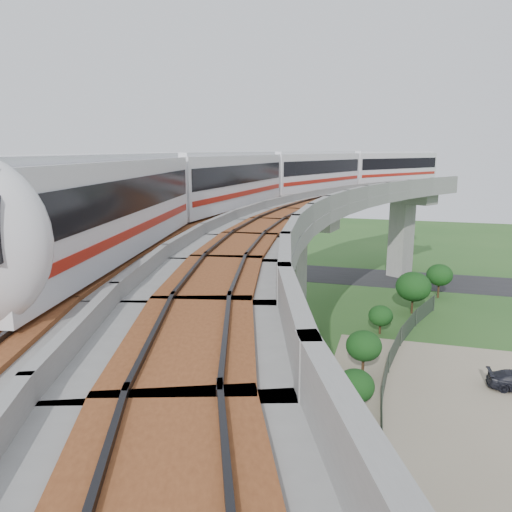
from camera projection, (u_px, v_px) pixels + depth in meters
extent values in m
plane|color=#2A5421|center=(237.00, 390.00, 30.03)|extent=(160.00, 160.00, 0.00)
cube|color=gray|center=(496.00, 446.00, 24.33)|extent=(18.00, 26.00, 0.04)
cube|color=#232326|center=(318.00, 274.00, 58.20)|extent=(60.00, 8.00, 0.03)
cube|color=#99968E|center=(401.00, 240.00, 56.52)|extent=(2.86, 2.93, 8.40)
cube|color=#99968E|center=(404.00, 197.00, 55.52)|extent=(7.21, 5.74, 1.20)
cube|color=#99968E|center=(290.00, 281.00, 38.69)|extent=(2.35, 2.51, 8.40)
cube|color=#99968E|center=(291.00, 220.00, 37.69)|extent=(7.31, 3.58, 1.20)
cube|color=#99968E|center=(173.00, 416.00, 19.12)|extent=(2.35, 2.51, 8.40)
cube|color=#99968E|center=(168.00, 296.00, 18.12)|extent=(7.31, 3.58, 1.20)
cube|color=gray|center=(374.00, 191.00, 51.17)|extent=(16.42, 20.91, 0.80)
cube|color=gray|center=(339.00, 181.00, 53.82)|extent=(8.66, 17.08, 1.00)
cube|color=gray|center=(415.00, 184.00, 48.15)|extent=(8.66, 17.08, 1.00)
cube|color=brown|center=(356.00, 186.00, 52.53)|extent=(10.68, 18.08, 0.12)
cube|color=black|center=(356.00, 185.00, 52.50)|extent=(9.69, 17.59, 0.12)
cube|color=brown|center=(394.00, 188.00, 49.63)|extent=(10.68, 18.08, 0.12)
cube|color=black|center=(395.00, 187.00, 49.60)|extent=(9.69, 17.59, 0.12)
cube|color=gray|center=(284.00, 208.00, 36.32)|extent=(11.77, 20.03, 0.80)
cube|color=gray|center=(232.00, 194.00, 37.91)|extent=(3.22, 18.71, 1.00)
cube|color=gray|center=(342.00, 198.00, 34.36)|extent=(3.22, 18.71, 1.00)
cube|color=brown|center=(257.00, 201.00, 37.13)|extent=(5.44, 19.05, 0.12)
cube|color=black|center=(257.00, 199.00, 37.11)|extent=(4.35, 18.88, 0.12)
cube|color=brown|center=(313.00, 203.00, 35.32)|extent=(5.44, 19.05, 0.12)
cube|color=black|center=(313.00, 202.00, 35.29)|extent=(4.35, 18.88, 0.12)
cube|color=gray|center=(177.00, 261.00, 19.18)|extent=(11.77, 20.03, 0.80)
cube|color=gray|center=(70.00, 235.00, 19.54)|extent=(3.22, 18.71, 1.00)
cube|color=gray|center=(289.00, 241.00, 18.45)|extent=(3.22, 18.71, 1.00)
cube|color=brown|center=(122.00, 248.00, 19.36)|extent=(5.44, 19.05, 0.12)
cube|color=black|center=(121.00, 245.00, 19.34)|extent=(4.35, 18.88, 0.12)
cube|color=brown|center=(233.00, 251.00, 18.80)|extent=(5.44, 19.05, 0.12)
cube|color=black|center=(233.00, 248.00, 18.78)|extent=(4.35, 18.88, 0.12)
cube|color=silver|center=(97.00, 208.00, 17.06)|extent=(5.41, 15.24, 3.20)
cube|color=silver|center=(94.00, 157.00, 16.71)|extent=(4.74, 14.40, 0.22)
cube|color=black|center=(96.00, 195.00, 16.97)|extent=(5.36, 14.66, 1.15)
cube|color=#AE1D11|center=(98.00, 230.00, 17.22)|extent=(5.36, 14.66, 0.30)
cube|color=black|center=(100.00, 250.00, 17.37)|extent=(4.21, 12.88, 0.28)
cube|color=silver|center=(225.00, 181.00, 31.90)|extent=(3.69, 15.15, 3.20)
cube|color=silver|center=(224.00, 154.00, 31.54)|extent=(3.10, 14.36, 0.22)
cube|color=black|center=(225.00, 174.00, 31.81)|extent=(3.71, 14.55, 1.15)
cube|color=#AE1D11|center=(225.00, 193.00, 32.06)|extent=(3.71, 14.55, 0.30)
cube|color=black|center=(225.00, 204.00, 32.20)|extent=(2.74, 12.85, 0.28)
cube|color=silver|center=(312.00, 172.00, 45.44)|extent=(7.24, 15.09, 3.20)
cube|color=silver|center=(312.00, 153.00, 45.08)|extent=(6.49, 14.21, 0.22)
cube|color=black|center=(312.00, 167.00, 45.34)|extent=(7.11, 14.54, 1.15)
cube|color=#AE1D11|center=(312.00, 180.00, 45.59)|extent=(7.11, 14.54, 0.30)
cube|color=black|center=(312.00, 188.00, 45.74)|extent=(5.78, 12.71, 0.28)
cube|color=silver|center=(391.00, 167.00, 56.82)|extent=(10.34, 14.10, 3.20)
cube|color=silver|center=(392.00, 152.00, 56.47)|extent=(9.48, 13.18, 0.22)
cube|color=black|center=(391.00, 163.00, 56.73)|extent=(10.07, 13.62, 1.15)
cube|color=#AE1D11|center=(391.00, 174.00, 56.98)|extent=(10.07, 13.62, 0.30)
cube|color=black|center=(390.00, 180.00, 57.13)|extent=(8.46, 11.77, 0.28)
cylinder|color=#2D382D|center=(434.00, 303.00, 44.65)|extent=(0.08, 0.08, 1.50)
cube|color=#2D382D|center=(425.00, 310.00, 42.71)|extent=(1.69, 4.77, 1.40)
cylinder|color=#2D382D|center=(416.00, 318.00, 40.71)|extent=(0.08, 0.08, 1.50)
cube|color=#2D382D|center=(408.00, 327.00, 38.65)|extent=(1.23, 4.91, 1.40)
cylinder|color=#2D382D|center=(401.00, 337.00, 36.52)|extent=(0.08, 0.08, 1.50)
cube|color=#2D382D|center=(395.00, 349.00, 34.35)|extent=(0.75, 4.99, 1.40)
cylinder|color=#2D382D|center=(389.00, 363.00, 32.12)|extent=(0.08, 0.08, 1.50)
cube|color=#2D382D|center=(385.00, 379.00, 29.86)|extent=(0.27, 5.04, 1.40)
cylinder|color=#2D382D|center=(382.00, 398.00, 27.55)|extent=(0.08, 0.08, 1.50)
cube|color=#2D382D|center=(382.00, 421.00, 25.22)|extent=(0.27, 5.04, 1.40)
cylinder|color=#2D382D|center=(383.00, 449.00, 22.85)|extent=(0.08, 0.08, 1.50)
cube|color=#2D382D|center=(388.00, 484.00, 20.47)|extent=(0.75, 4.99, 1.40)
cylinder|color=#382314|center=(438.00, 290.00, 48.63)|extent=(0.18, 0.18, 1.56)
ellipsoid|color=#103312|center=(440.00, 275.00, 48.31)|extent=(2.48, 2.48, 2.11)
cylinder|color=#382314|center=(412.00, 305.00, 43.98)|extent=(0.18, 0.18, 1.55)
ellipsoid|color=#103312|center=(413.00, 287.00, 43.63)|extent=(3.04, 3.04, 2.58)
cylinder|color=#382314|center=(380.00, 328.00, 39.16)|extent=(0.18, 0.18, 0.92)
ellipsoid|color=#103312|center=(381.00, 316.00, 38.95)|extent=(1.90, 1.90, 1.61)
cylinder|color=#382314|center=(363.00, 367.00, 31.44)|extent=(0.18, 0.18, 1.52)
ellipsoid|color=#103312|center=(364.00, 346.00, 31.14)|extent=(2.24, 2.24, 1.90)
cylinder|color=#382314|center=(354.00, 411.00, 26.10)|extent=(0.18, 0.18, 1.62)
ellipsoid|color=#103312|center=(355.00, 386.00, 25.81)|extent=(2.01, 2.01, 1.71)
cylinder|color=#382314|center=(332.00, 450.00, 22.62)|extent=(0.18, 0.18, 1.66)
ellipsoid|color=#103312|center=(333.00, 415.00, 22.25)|extent=(3.10, 3.10, 2.64)
imported|color=silver|center=(397.00, 499.00, 19.83)|extent=(3.18, 3.34, 1.12)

